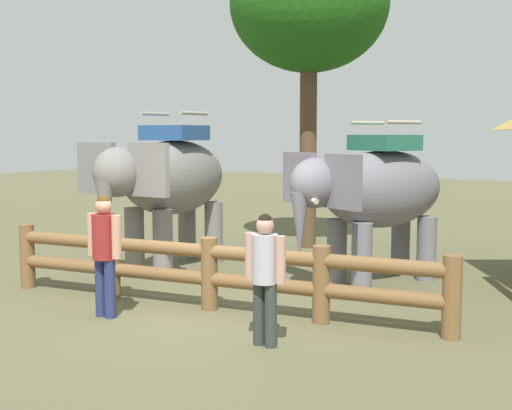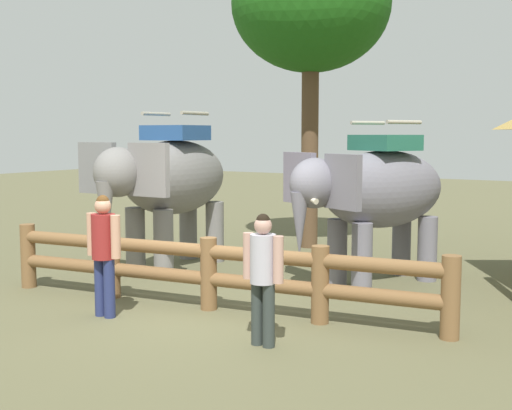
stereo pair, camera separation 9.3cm
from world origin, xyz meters
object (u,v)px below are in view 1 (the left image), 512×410
object	(u,v)px
log_fence	(209,268)
elephant_center	(374,193)
elephant_near_left	(168,181)
tourist_man_in_blue	(104,247)
tree_back_center	(309,7)
tourist_woman_in_black	(265,270)

from	to	relation	value
log_fence	elephant_center	world-z (taller)	elephant_center
elephant_near_left	tourist_man_in_blue	size ratio (longest dim) A/B	2.00
elephant_center	tree_back_center	bearing A→B (deg)	133.17
elephant_center	log_fence	bearing A→B (deg)	-116.99
log_fence	tourist_man_in_blue	world-z (taller)	tourist_man_in_blue
log_fence	tourist_man_in_blue	bearing A→B (deg)	-133.60
tourist_man_in_blue	tree_back_center	world-z (taller)	tree_back_center
log_fence	tourist_woman_in_black	size ratio (longest dim) A/B	4.37
elephant_near_left	tourist_woman_in_black	distance (m)	5.04
elephant_center	tourist_woman_in_black	xyz separation A→B (m)	(0.10, -3.85, -0.62)
elephant_near_left	log_fence	bearing A→B (deg)	-41.32
elephant_near_left	tourist_woman_in_black	bearing A→B (deg)	-38.78
elephant_center	tourist_man_in_blue	size ratio (longest dim) A/B	1.91
tourist_woman_in_black	tree_back_center	size ratio (longest dim) A/B	0.24
elephant_near_left	elephant_center	distance (m)	3.85
elephant_center	tourist_woman_in_black	world-z (taller)	elephant_center
tourist_woman_in_black	tree_back_center	distance (m)	8.38
elephant_near_left	elephant_center	size ratio (longest dim) A/B	1.05
elephant_center	tourist_man_in_blue	xyz separation A→B (m)	(-2.44, -3.86, -0.56)
log_fence	elephant_near_left	bearing A→B (deg)	138.68
tourist_man_in_blue	elephant_center	bearing A→B (deg)	57.74
log_fence	elephant_near_left	distance (m)	3.31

